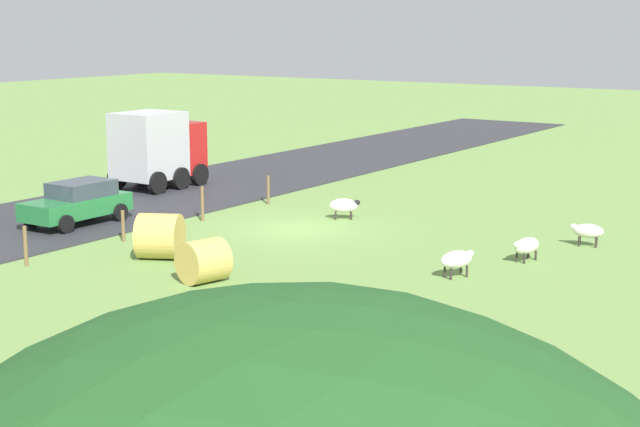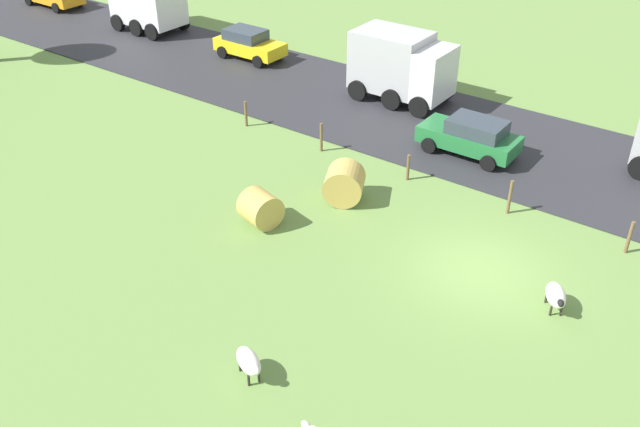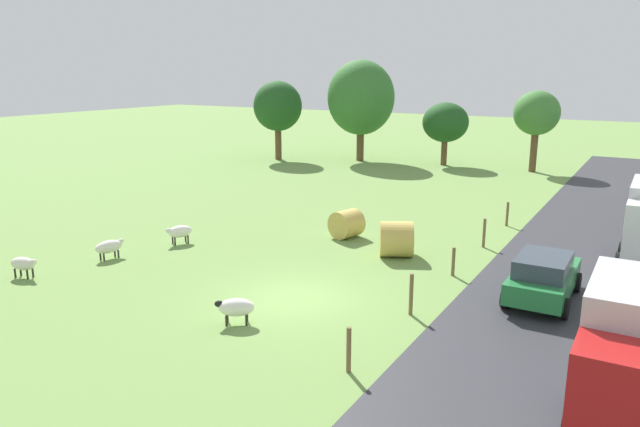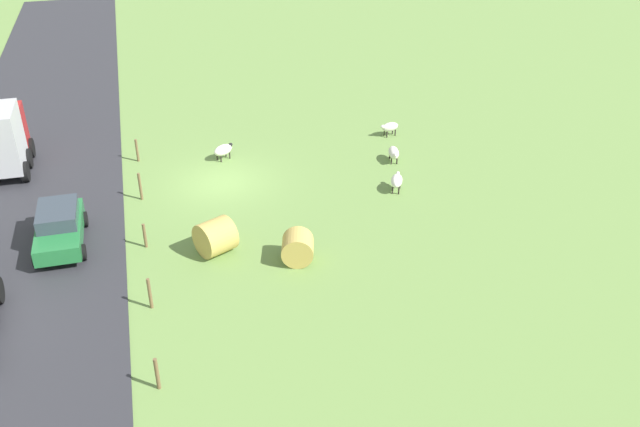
{
  "view_description": "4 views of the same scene",
  "coord_description": "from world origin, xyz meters",
  "px_view_note": "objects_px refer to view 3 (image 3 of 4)",
  "views": [
    {
      "loc": [
        -19.29,
        27.55,
        7.16
      ],
      "look_at": [
        -3.16,
        3.21,
        1.44
      ],
      "focal_mm": 54.69,
      "sensor_mm": 36.0,
      "label": 1
    },
    {
      "loc": [
        -16.96,
        -6.18,
        13.16
      ],
      "look_at": [
        -1.66,
        4.94,
        1.14
      ],
      "focal_mm": 39.06,
      "sensor_mm": 36.0,
      "label": 2
    },
    {
      "loc": [
        9.79,
        -15.26,
        7.22
      ],
      "look_at": [
        -3.06,
        6.89,
        1.02
      ],
      "focal_mm": 33.51,
      "sensor_mm": 36.0,
      "label": 3
    },
    {
      "loc": [
        2.99,
        28.98,
        15.09
      ],
      "look_at": [
        -3.24,
        5.65,
        1.02
      ],
      "focal_mm": 38.83,
      "sensor_mm": 36.0,
      "label": 4
    }
  ],
  "objects_px": {
    "tree_4": "(278,106)",
    "car_2": "(543,276)",
    "hay_bale_0": "(347,224)",
    "tree_2": "(445,123)",
    "hay_bale_1": "(396,239)",
    "tree_1": "(537,114)",
    "sheep_1": "(109,247)",
    "sheep_2": "(23,264)",
    "tree_0": "(361,98)",
    "sheep_3": "(236,307)",
    "sheep_0": "(180,232)"
  },
  "relations": [
    {
      "from": "tree_4",
      "to": "car_2",
      "type": "height_order",
      "value": "tree_4"
    },
    {
      "from": "hay_bale_0",
      "to": "tree_4",
      "type": "height_order",
      "value": "tree_4"
    },
    {
      "from": "tree_2",
      "to": "car_2",
      "type": "height_order",
      "value": "tree_2"
    },
    {
      "from": "hay_bale_1",
      "to": "tree_1",
      "type": "bearing_deg",
      "value": 88.55
    },
    {
      "from": "sheep_1",
      "to": "sheep_2",
      "type": "height_order",
      "value": "sheep_2"
    },
    {
      "from": "tree_2",
      "to": "tree_4",
      "type": "relative_size",
      "value": 0.76
    },
    {
      "from": "hay_bale_1",
      "to": "tree_0",
      "type": "xyz_separation_m",
      "value": [
        -12.63,
        22.25,
        4.31
      ]
    },
    {
      "from": "sheep_2",
      "to": "hay_bale_1",
      "type": "xyz_separation_m",
      "value": [
        10.48,
        8.95,
        0.2
      ]
    },
    {
      "from": "sheep_3",
      "to": "sheep_2",
      "type": "bearing_deg",
      "value": -176.14
    },
    {
      "from": "sheep_2",
      "to": "sheep_3",
      "type": "bearing_deg",
      "value": 3.86
    },
    {
      "from": "sheep_1",
      "to": "sheep_3",
      "type": "xyz_separation_m",
      "value": [
        8.12,
        -2.43,
        0.03
      ]
    },
    {
      "from": "hay_bale_1",
      "to": "tree_4",
      "type": "bearing_deg",
      "value": 133.91
    },
    {
      "from": "sheep_1",
      "to": "tree_4",
      "type": "bearing_deg",
      "value": 109.8
    },
    {
      "from": "hay_bale_1",
      "to": "tree_4",
      "type": "distance_m",
      "value": 27.23
    },
    {
      "from": "sheep_0",
      "to": "car_2",
      "type": "height_order",
      "value": "car_2"
    },
    {
      "from": "sheep_0",
      "to": "sheep_2",
      "type": "relative_size",
      "value": 1.06
    },
    {
      "from": "tree_4",
      "to": "hay_bale_0",
      "type": "bearing_deg",
      "value": -48.84
    },
    {
      "from": "sheep_3",
      "to": "tree_1",
      "type": "relative_size",
      "value": 0.2
    },
    {
      "from": "sheep_1",
      "to": "hay_bale_1",
      "type": "xyz_separation_m",
      "value": [
        9.59,
        5.91,
        0.22
      ]
    },
    {
      "from": "hay_bale_0",
      "to": "sheep_1",
      "type": "bearing_deg",
      "value": -132.08
    },
    {
      "from": "tree_1",
      "to": "car_2",
      "type": "relative_size",
      "value": 1.45
    },
    {
      "from": "hay_bale_0",
      "to": "tree_1",
      "type": "xyz_separation_m",
      "value": [
        3.56,
        22.2,
        3.54
      ]
    },
    {
      "from": "hay_bale_1",
      "to": "tree_0",
      "type": "bearing_deg",
      "value": 119.58
    },
    {
      "from": "sheep_1",
      "to": "tree_2",
      "type": "relative_size",
      "value": 0.26
    },
    {
      "from": "sheep_0",
      "to": "hay_bale_1",
      "type": "relative_size",
      "value": 0.84
    },
    {
      "from": "sheep_1",
      "to": "tree_0",
      "type": "distance_m",
      "value": 28.68
    },
    {
      "from": "sheep_0",
      "to": "hay_bale_0",
      "type": "height_order",
      "value": "hay_bale_0"
    },
    {
      "from": "sheep_0",
      "to": "sheep_2",
      "type": "xyz_separation_m",
      "value": [
        -1.83,
        -5.97,
        -0.02
      ]
    },
    {
      "from": "sheep_0",
      "to": "tree_0",
      "type": "height_order",
      "value": "tree_0"
    },
    {
      "from": "sheep_3",
      "to": "hay_bale_1",
      "type": "height_order",
      "value": "hay_bale_1"
    },
    {
      "from": "sheep_1",
      "to": "sheep_2",
      "type": "relative_size",
      "value": 1.12
    },
    {
      "from": "sheep_1",
      "to": "sheep_2",
      "type": "xyz_separation_m",
      "value": [
        -0.89,
        -3.04,
        0.02
      ]
    },
    {
      "from": "sheep_0",
      "to": "tree_2",
      "type": "relative_size",
      "value": 0.25
    },
    {
      "from": "hay_bale_0",
      "to": "tree_2",
      "type": "xyz_separation_m",
      "value": [
        -3.01,
        21.96,
        2.65
      ]
    },
    {
      "from": "hay_bale_0",
      "to": "car_2",
      "type": "relative_size",
      "value": 0.31
    },
    {
      "from": "sheep_1",
      "to": "tree_0",
      "type": "xyz_separation_m",
      "value": [
        -3.04,
        28.16,
        4.53
      ]
    },
    {
      "from": "sheep_3",
      "to": "tree_0",
      "type": "bearing_deg",
      "value": 110.04
    },
    {
      "from": "sheep_2",
      "to": "hay_bale_0",
      "type": "xyz_separation_m",
      "value": [
        7.52,
        10.38,
        0.11
      ]
    },
    {
      "from": "sheep_1",
      "to": "hay_bale_0",
      "type": "xyz_separation_m",
      "value": [
        6.62,
        7.34,
        0.13
      ]
    },
    {
      "from": "tree_0",
      "to": "car_2",
      "type": "distance_m",
      "value": 30.89
    },
    {
      "from": "tree_4",
      "to": "car_2",
      "type": "bearing_deg",
      "value": -41.2
    },
    {
      "from": "sheep_2",
      "to": "tree_0",
      "type": "height_order",
      "value": "tree_0"
    },
    {
      "from": "sheep_3",
      "to": "hay_bale_0",
      "type": "relative_size",
      "value": 0.95
    },
    {
      "from": "tree_2",
      "to": "tree_1",
      "type": "bearing_deg",
      "value": 2.08
    },
    {
      "from": "sheep_2",
      "to": "hay_bale_0",
      "type": "bearing_deg",
      "value": 54.07
    },
    {
      "from": "tree_4",
      "to": "car_2",
      "type": "relative_size",
      "value": 1.6
    },
    {
      "from": "hay_bale_0",
      "to": "hay_bale_1",
      "type": "xyz_separation_m",
      "value": [
        2.96,
        -1.42,
        0.09
      ]
    },
    {
      "from": "sheep_1",
      "to": "tree_2",
      "type": "height_order",
      "value": "tree_2"
    },
    {
      "from": "sheep_1",
      "to": "tree_0",
      "type": "bearing_deg",
      "value": 96.16
    },
    {
      "from": "hay_bale_1",
      "to": "sheep_2",
      "type": "bearing_deg",
      "value": -139.5
    }
  ]
}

